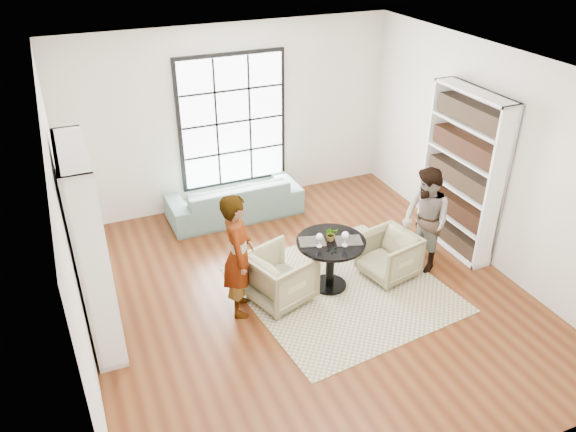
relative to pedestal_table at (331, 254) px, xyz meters
name	(u,v)px	position (x,y,z in m)	size (l,w,h in m)	color
ground	(307,295)	(-0.36, -0.06, -0.53)	(6.00, 6.00, 0.00)	#5F3216
room_shell	(292,194)	(-0.36, 0.48, 0.73)	(6.00, 6.01, 6.00)	silver
rug	(343,289)	(0.14, -0.13, -0.52)	(2.53, 2.53, 0.01)	tan
pedestal_table	(331,254)	(0.00, 0.00, 0.00)	(0.91, 0.91, 0.73)	black
sofa	(234,198)	(-0.56, 2.39, -0.21)	(2.17, 0.85, 0.63)	#739A98
armchair_left	(280,277)	(-0.72, 0.01, -0.18)	(0.74, 0.76, 0.70)	tan
armchair_right	(388,255)	(0.87, -0.07, -0.21)	(0.68, 0.70, 0.64)	tan
person_left	(238,255)	(-1.27, 0.01, 0.29)	(0.60, 0.39, 1.64)	gray
person_right	(426,220)	(1.42, -0.07, 0.23)	(0.73, 0.57, 1.51)	gray
placemat_left	(312,241)	(-0.24, 0.08, 0.20)	(0.34, 0.26, 0.01)	black
placemat_right	(348,241)	(0.21, -0.09, 0.20)	(0.34, 0.26, 0.01)	black
cutlery_left	(312,241)	(-0.24, 0.08, 0.21)	(0.14, 0.22, 0.01)	#BABABF
cutlery_right	(349,240)	(0.21, -0.09, 0.21)	(0.14, 0.22, 0.01)	#BABABF
wine_glass_left	(320,237)	(-0.20, -0.06, 0.34)	(0.09, 0.09, 0.19)	silver
wine_glass_right	(345,236)	(0.11, -0.17, 0.35)	(0.09, 0.09, 0.21)	silver
flower_centerpiece	(331,234)	(0.01, 0.02, 0.29)	(0.17, 0.15, 0.19)	gray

